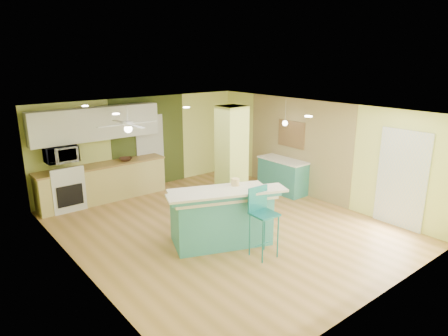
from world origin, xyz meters
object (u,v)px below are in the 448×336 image
(bar_stool, at_px, (261,211))
(canister, at_px, (235,182))
(fruit_bowl, at_px, (126,159))
(peninsula, at_px, (221,216))
(side_counter, at_px, (283,175))

(bar_stool, height_order, canister, bar_stool)
(fruit_bowl, xyz_separation_m, canister, (0.72, -3.51, 0.12))
(canister, bearing_deg, peninsula, -160.68)
(bar_stool, height_order, side_counter, bar_stool)
(bar_stool, xyz_separation_m, canister, (0.26, 1.03, 0.23))
(peninsula, relative_size, side_counter, 1.68)
(peninsula, relative_size, fruit_bowl, 7.13)
(peninsula, xyz_separation_m, side_counter, (3.17, 1.34, -0.09))
(peninsula, bearing_deg, fruit_bowl, 114.84)
(canister, bearing_deg, side_counter, 23.61)
(peninsula, distance_m, side_counter, 3.44)
(bar_stool, height_order, fruit_bowl, bar_stool)
(peninsula, relative_size, bar_stool, 1.82)
(bar_stool, bearing_deg, fruit_bowl, 98.86)
(side_counter, distance_m, canister, 2.98)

